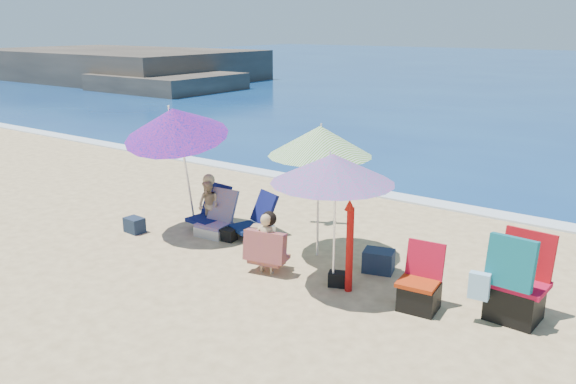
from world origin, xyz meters
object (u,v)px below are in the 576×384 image
Objects in this scene: person_center at (266,244)px; person_left at (209,205)px; umbrella_striped at (320,141)px; chair_navy at (256,223)px; umbrella_blue at (175,123)px; chair_rainbow at (216,223)px; camp_chair_right at (515,289)px; camp_chair_left at (420,290)px; furled_umbrella at (350,241)px; umbrella_turquoise at (333,169)px.

person_left reaches higher than person_center.
umbrella_striped reaches higher than person_left.
chair_navy is 1.00× the size of person_center.
umbrella_blue is 1.87m from chair_rainbow.
camp_chair_right is 3.41m from person_center.
umbrella_striped is 2.47× the size of camp_chair_left.
umbrella_striped reaches higher than person_center.
umbrella_blue is at bearing 177.36° from camp_chair_left.
chair_navy is at bearing 172.04° from umbrella_striped.
furled_umbrella is at bearing -166.94° from camp_chair_right.
umbrella_blue is 3.75m from furled_umbrella.
umbrella_blue is 1.60m from person_left.
umbrella_blue is 2.21m from chair_navy.
umbrella_striped is at bearing 12.54° from umbrella_blue.
chair_rainbow is at bearing -25.25° from person_left.
person_left is (0.25, 0.48, -1.51)m from umbrella_blue.
umbrella_turquoise is 1.01m from furled_umbrella.
camp_chair_left is (1.29, 0.08, -1.43)m from umbrella_turquoise.
furled_umbrella is 2.13m from camp_chair_right.
person_center is (2.24, -0.45, -1.51)m from umbrella_blue.
camp_chair_left is at bearing -2.64° from umbrella_blue.
umbrella_striped is 2.13× the size of person_left.
chair_rainbow reaches higher than chair_navy.
umbrella_striped is 2.69m from camp_chair_left.
umbrella_blue is at bearing -117.52° from person_left.
furled_umbrella reaches higher than camp_chair_right.
umbrella_blue is 2.80× the size of camp_chair_left.
chair_navy is 0.93× the size of person_left.
umbrella_blue reaches higher than chair_rainbow.
umbrella_blue reaches higher than furled_umbrella.
person_center reaches higher than chair_navy.
person_left is (-2.99, 0.77, -1.24)m from umbrella_turquoise.
umbrella_turquoise is at bearing 9.47° from person_center.
chair_rainbow is 0.40m from person_left.
camp_chair_left is 0.92× the size of person_center.
chair_rainbow is at bearing 33.63° from umbrella_blue.
umbrella_blue is 2.60× the size of chair_navy.
chair_rainbow is at bearing -144.65° from chair_navy.
chair_navy is 0.80× the size of camp_chair_right.
umbrella_turquoise is 3.27m from umbrella_blue.
person_left is at bearing 154.89° from person_center.
person_left reaches higher than chair_rainbow.
umbrella_striped is at bearing 140.54° from furled_umbrella.
furled_umbrella is at bearing 7.14° from person_center.
chair_rainbow is 1.91m from person_center.
umbrella_striped reaches higher than chair_navy.
umbrella_blue is at bearing 175.32° from furled_umbrella.
umbrella_turquoise reaches higher than person_center.
umbrella_turquoise is 2.71m from camp_chair_right.
umbrella_striped is 1.59× the size of furled_umbrella.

